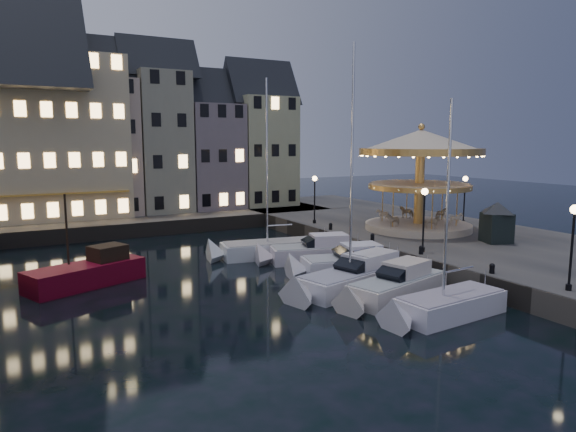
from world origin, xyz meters
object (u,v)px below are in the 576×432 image
streetlamp_a (573,235)px  red_fishing_boat (88,274)px  streetlamp_b (424,211)px  bollard_b (421,250)px  streetlamp_c (315,193)px  ticket_kiosk (497,215)px  motorboat_a (443,308)px  motorboat_c (355,277)px  streetlamp_d (465,193)px  bollard_c (372,237)px  motorboat_d (344,265)px  motorboat_f (271,250)px  motorboat_e (312,253)px  bollard_a (492,268)px  motorboat_b (394,288)px  bollard_d (331,226)px  carousel (420,160)px

streetlamp_a → red_fishing_boat: bearing=139.3°
streetlamp_b → bollard_b: size_ratio=7.32×
streetlamp_c → ticket_kiosk: size_ratio=1.27×
streetlamp_b → motorboat_a: 9.87m
motorboat_c → red_fishing_boat: 15.68m
streetlamp_d → bollard_c: 12.40m
motorboat_c → motorboat_d: 3.22m
motorboat_c → bollard_b: bearing=7.2°
streetlamp_a → streetlamp_b: (0.00, 10.00, 0.00)m
streetlamp_d → motorboat_f: 18.51m
motorboat_e → red_fishing_boat: size_ratio=1.09×
motorboat_d → streetlamp_b: bearing=-19.1°
streetlamp_b → bollard_a: size_ratio=7.32×
motorboat_a → ticket_kiosk: size_ratio=3.45×
bollard_a → bollard_b: size_ratio=1.00×
streetlamp_c → motorboat_d: bearing=-113.0°
motorboat_a → motorboat_b: bearing=91.7°
motorboat_a → red_fishing_boat: (-14.11, 14.29, 0.15)m
bollard_c → motorboat_a: motorboat_a is taller
streetlamp_b → motorboat_c: size_ratio=0.33×
motorboat_f → bollard_d: bearing=12.9°
motorboat_b → red_fishing_boat: size_ratio=1.07×
motorboat_d → motorboat_f: (-1.81, 6.85, -0.11)m
motorboat_a → motorboat_d: (0.58, 9.09, 0.10)m
bollard_d → motorboat_e: bearing=-135.3°
motorboat_e → ticket_kiosk: size_ratio=2.35×
bollard_d → motorboat_b: bearing=-110.1°
bollard_a → motorboat_b: size_ratio=0.08×
bollard_c → motorboat_a: 12.91m
motorboat_e → bollard_b: bearing=-54.9°
streetlamp_b → bollard_d: size_ratio=7.32×
motorboat_e → carousel: carousel is taller
streetlamp_d → carousel: carousel is taller
bollard_a → motorboat_f: size_ratio=0.05×
carousel → ticket_kiosk: carousel is taller
streetlamp_d → streetlamp_c: bearing=150.1°
motorboat_d → bollard_a: bearing=-60.4°
motorboat_f → bollard_a: bearing=-66.9°
streetlamp_c → carousel: 9.41m
streetlamp_a → streetlamp_b: bearing=90.0°
streetlamp_b → motorboat_d: streetlamp_b is taller
motorboat_f → red_fishing_boat: bearing=-172.7°
streetlamp_d → motorboat_a: (-16.88, -14.36, -3.48)m
streetlamp_a → streetlamp_d: 20.41m
streetlamp_b → bollard_d: 10.30m
streetlamp_b → motorboat_c: bearing=-169.0°
streetlamp_a → carousel: size_ratio=0.43×
streetlamp_a → motorboat_a: motorboat_a is taller
bollard_a → bollard_d: (0.00, 16.00, 0.00)m
motorboat_d → red_fishing_boat: red_fishing_boat is taller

